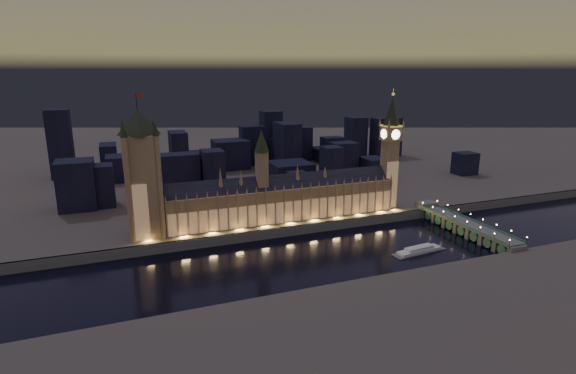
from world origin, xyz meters
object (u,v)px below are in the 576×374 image
object	(u,v)px
elizabeth_tower	(390,142)
river_boat	(419,250)
palace_of_westminster	(284,198)
victoria_tower	(142,168)
westminster_bridge	(462,226)

from	to	relation	value
elizabeth_tower	river_boat	world-z (taller)	elizabeth_tower
river_boat	palace_of_westminster	bearing A→B (deg)	131.12
victoria_tower	elizabeth_tower	size ratio (longest dim) A/B	1.00
palace_of_westminster	westminster_bridge	world-z (taller)	palace_of_westminster
palace_of_westminster	elizabeth_tower	xyz separation A→B (m)	(104.51, 0.17, 42.57)
westminster_bridge	river_boat	xyz separation A→B (m)	(-60.00, -22.63, -4.44)
elizabeth_tower	palace_of_westminster	bearing A→B (deg)	-179.90
elizabeth_tower	westminster_bridge	size ratio (longest dim) A/B	0.97
elizabeth_tower	westminster_bridge	distance (m)	96.29
palace_of_westminster	elizabeth_tower	world-z (taller)	elizabeth_tower
elizabeth_tower	victoria_tower	bearing A→B (deg)	-180.00
elizabeth_tower	river_boat	distance (m)	114.28
river_boat	victoria_tower	bearing A→B (deg)	155.17
victoria_tower	westminster_bridge	size ratio (longest dim) A/B	0.96
palace_of_westminster	victoria_tower	bearing A→B (deg)	179.92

